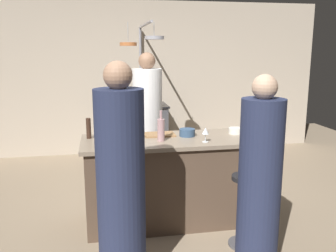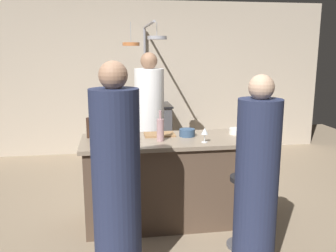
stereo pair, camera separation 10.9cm
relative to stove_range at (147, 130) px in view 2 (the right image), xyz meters
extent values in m
plane|color=gray|center=(0.00, -2.45, -0.45)|extent=(9.00, 9.00, 0.00)
cube|color=#BCAD99|center=(0.00, 0.40, 0.85)|extent=(6.40, 0.16, 2.60)
cube|color=brown|center=(0.00, -2.45, -0.02)|extent=(1.72, 0.66, 0.86)
cube|color=gray|center=(0.00, -2.45, 0.43)|extent=(1.80, 0.72, 0.04)
cube|color=#47474C|center=(0.00, 0.00, -0.02)|extent=(0.76, 0.60, 0.86)
cube|color=black|center=(0.00, 0.00, 0.43)|extent=(0.80, 0.64, 0.03)
cylinder|color=white|center=(-0.11, -1.44, 0.33)|extent=(0.37, 0.37, 1.56)
sphere|color=#8C664C|center=(-0.11, -1.44, 1.21)|extent=(0.21, 0.21, 0.21)
cylinder|color=#4C4C51|center=(-0.56, -3.07, -0.11)|extent=(0.06, 0.06, 0.62)
cylinder|color=black|center=(-0.56, -3.07, 0.21)|extent=(0.26, 0.26, 0.04)
cylinder|color=#262D4C|center=(-0.56, -3.42, 0.31)|extent=(0.36, 0.36, 1.52)
sphere|color=tan|center=(-0.56, -3.42, 1.17)|extent=(0.21, 0.21, 0.21)
cylinder|color=#4C4C51|center=(0.57, -3.07, -0.43)|extent=(0.28, 0.28, 0.02)
cylinder|color=#4C4C51|center=(0.57, -3.07, -0.11)|extent=(0.06, 0.06, 0.62)
cylinder|color=black|center=(0.57, -3.07, 0.21)|extent=(0.26, 0.26, 0.04)
cylinder|color=#262D4C|center=(0.53, -3.44, 0.27)|extent=(0.34, 0.34, 1.43)
sphere|color=#D8AD8C|center=(0.53, -3.44, 1.07)|extent=(0.19, 0.19, 0.19)
cylinder|color=gray|center=(0.00, 0.25, 0.63)|extent=(0.04, 0.04, 2.15)
cylinder|color=gray|center=(0.00, -0.45, 1.70)|extent=(0.04, 1.40, 0.04)
cylinder|color=#B26638|center=(-0.30, -1.01, 1.41)|extent=(0.23, 0.23, 0.04)
cylinder|color=gray|center=(-0.30, -1.00, 1.56)|extent=(0.01, 0.01, 0.29)
cylinder|color=gray|center=(0.05, -1.03, 1.50)|extent=(0.26, 0.26, 0.04)
cylinder|color=gray|center=(0.05, -1.00, 1.60)|extent=(0.01, 0.01, 0.20)
cube|color=#997047|center=(-0.09, -2.29, 0.46)|extent=(0.32, 0.22, 0.02)
cylinder|color=#382319|center=(-0.82, -2.29, 0.56)|extent=(0.05, 0.05, 0.21)
cylinder|color=gray|center=(-0.66, -2.65, 0.58)|extent=(0.07, 0.07, 0.25)
cylinder|color=gray|center=(-0.66, -2.65, 0.74)|extent=(0.03, 0.03, 0.08)
cylinder|color=#193D23|center=(-0.48, -2.68, 0.57)|extent=(0.07, 0.07, 0.23)
cylinder|color=#193D23|center=(-0.48, -2.68, 0.73)|extent=(0.03, 0.03, 0.08)
cylinder|color=black|center=(-0.62, -2.53, 0.57)|extent=(0.07, 0.07, 0.23)
cylinder|color=black|center=(-0.62, -2.53, 0.72)|extent=(0.03, 0.03, 0.08)
cylinder|color=#B78C8E|center=(-0.11, -2.53, 0.56)|extent=(0.07, 0.07, 0.22)
cylinder|color=#B78C8E|center=(-0.11, -2.53, 0.72)|extent=(0.03, 0.03, 0.08)
cylinder|color=silver|center=(-0.60, -2.39, 0.46)|extent=(0.06, 0.06, 0.01)
cylinder|color=silver|center=(-0.60, -2.39, 0.50)|extent=(0.01, 0.01, 0.07)
cone|color=silver|center=(-0.60, -2.39, 0.57)|extent=(0.07, 0.07, 0.06)
cylinder|color=silver|center=(0.31, -2.65, 0.46)|extent=(0.06, 0.06, 0.01)
cylinder|color=silver|center=(0.31, -2.65, 0.50)|extent=(0.01, 0.01, 0.07)
cone|color=silver|center=(0.31, -2.65, 0.57)|extent=(0.07, 0.07, 0.06)
cylinder|color=silver|center=(0.74, -2.35, 0.48)|extent=(0.16, 0.16, 0.06)
cylinder|color=brown|center=(-0.48, -2.30, 0.48)|extent=(0.15, 0.15, 0.06)
cylinder|color=#334C6B|center=(0.19, -2.37, 0.49)|extent=(0.16, 0.16, 0.08)
camera|label=1|loc=(-0.69, -6.01, 1.34)|focal=39.10mm
camera|label=2|loc=(-0.58, -6.03, 1.34)|focal=39.10mm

